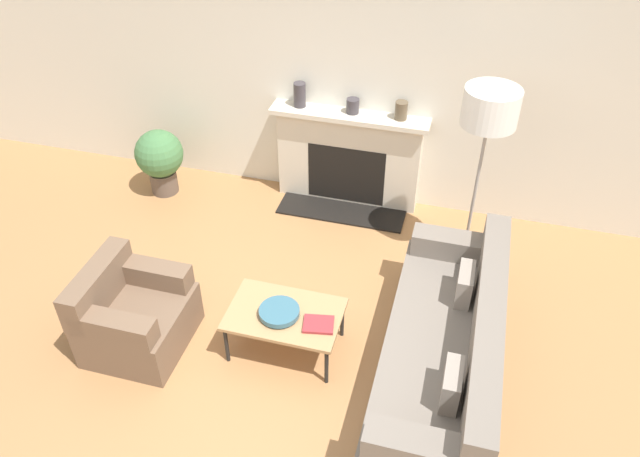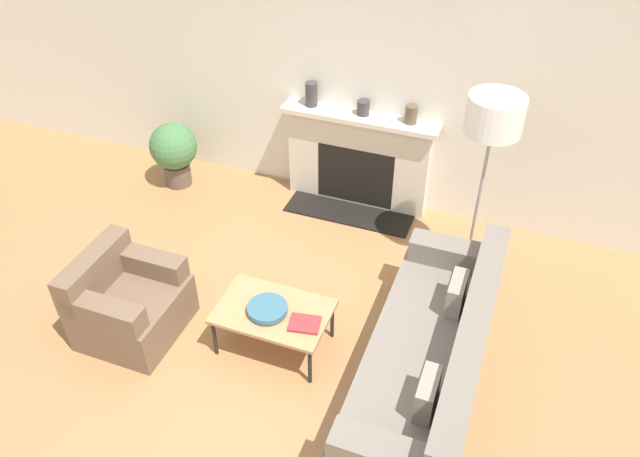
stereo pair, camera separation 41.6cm
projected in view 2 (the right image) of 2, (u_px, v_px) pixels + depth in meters
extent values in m
plane|color=#A87547|center=(265.00, 370.00, 4.99)|extent=(18.00, 18.00, 0.00)
cube|color=silver|center=(370.00, 71.00, 6.03)|extent=(18.00, 0.06, 2.90)
cube|color=beige|center=(358.00, 161.00, 6.54)|extent=(1.50, 0.20, 0.99)
cube|color=black|center=(355.00, 176.00, 6.56)|extent=(0.82, 0.04, 0.65)
cube|color=black|center=(349.00, 213.00, 6.63)|extent=(1.35, 0.40, 0.02)
cube|color=beige|center=(359.00, 118.00, 6.19)|extent=(1.62, 0.28, 0.05)
cube|color=slate|center=(422.00, 366.00, 4.77)|extent=(0.81, 2.27, 0.41)
cube|color=slate|center=(471.00, 340.00, 4.42)|extent=(0.20, 2.27, 0.42)
cube|color=slate|center=(453.00, 254.00, 5.33)|extent=(0.75, 0.22, 0.21)
cube|color=slate|center=(388.00, 457.00, 3.82)|extent=(0.75, 0.22, 0.21)
cube|color=gray|center=(456.00, 294.00, 4.89)|extent=(0.12, 0.32, 0.28)
cube|color=gray|center=(427.00, 394.00, 4.14)|extent=(0.12, 0.32, 0.28)
cube|color=brown|center=(134.00, 312.00, 5.22)|extent=(0.75, 0.80, 0.40)
cube|color=brown|center=(95.00, 271.00, 5.07)|extent=(0.18, 0.80, 0.34)
cube|color=brown|center=(104.00, 312.00, 4.81)|extent=(0.67, 0.18, 0.19)
cube|color=brown|center=(148.00, 262.00, 5.26)|extent=(0.67, 0.18, 0.19)
cube|color=tan|center=(273.00, 311.00, 4.97)|extent=(0.90, 0.59, 0.03)
cylinder|color=black|center=(215.00, 338.00, 5.02)|extent=(0.03, 0.03, 0.37)
cylinder|color=black|center=(310.00, 366.00, 4.79)|extent=(0.03, 0.03, 0.37)
cylinder|color=black|center=(243.00, 296.00, 5.39)|extent=(0.03, 0.03, 0.37)
cylinder|color=black|center=(332.00, 320.00, 5.16)|extent=(0.03, 0.03, 0.37)
cylinder|color=#38667A|center=(268.00, 311.00, 4.94)|extent=(0.11, 0.11, 0.02)
cylinder|color=#38667A|center=(267.00, 309.00, 4.92)|extent=(0.32, 0.32, 0.05)
cube|color=#9E2D33|center=(305.00, 324.00, 4.83)|extent=(0.27, 0.23, 0.02)
cylinder|color=gray|center=(466.00, 265.00, 5.97)|extent=(0.32, 0.32, 0.03)
cylinder|color=gray|center=(478.00, 201.00, 5.50)|extent=(0.03, 0.03, 1.47)
cylinder|color=white|center=(495.00, 115.00, 4.98)|extent=(0.47, 0.47, 0.32)
cylinder|color=#3D383D|center=(311.00, 94.00, 6.27)|extent=(0.12, 0.12, 0.25)
cylinder|color=#3D383D|center=(363.00, 108.00, 6.15)|extent=(0.13, 0.13, 0.15)
cylinder|color=brown|center=(411.00, 114.00, 6.00)|extent=(0.12, 0.12, 0.18)
cylinder|color=brown|center=(178.00, 174.00, 7.02)|extent=(0.29, 0.29, 0.25)
sphere|color=#477A47|center=(173.00, 146.00, 6.80)|extent=(0.52, 0.52, 0.52)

